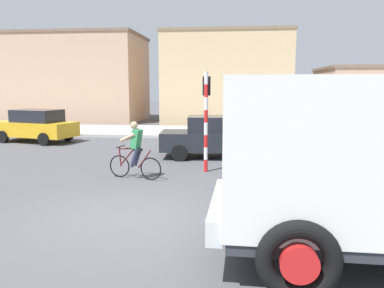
{
  "coord_description": "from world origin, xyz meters",
  "views": [
    {
      "loc": [
        2.34,
        -7.79,
        2.77
      ],
      "look_at": [
        1.21,
        2.5,
        1.2
      ],
      "focal_mm": 36.27,
      "sensor_mm": 36.0,
      "label": 1
    }
  ],
  "objects_px": {
    "traffic_light_pole": "(206,108)",
    "car_white_mid": "(36,125)",
    "cyclist": "(135,150)",
    "car_red_near": "(214,136)"
  },
  "relations": [
    {
      "from": "cyclist",
      "to": "car_white_mid",
      "type": "bearing_deg",
      "value": 134.41
    },
    {
      "from": "traffic_light_pole",
      "to": "car_red_near",
      "type": "xyz_separation_m",
      "value": [
        0.13,
        2.5,
        -1.25
      ]
    },
    {
      "from": "car_white_mid",
      "to": "traffic_light_pole",
      "type": "bearing_deg",
      "value": -32.77
    },
    {
      "from": "car_red_near",
      "to": "traffic_light_pole",
      "type": "bearing_deg",
      "value": -92.94
    },
    {
      "from": "cyclist",
      "to": "traffic_light_pole",
      "type": "distance_m",
      "value": 2.67
    },
    {
      "from": "traffic_light_pole",
      "to": "car_white_mid",
      "type": "distance_m",
      "value": 10.56
    },
    {
      "from": "cyclist",
      "to": "car_white_mid",
      "type": "relative_size",
      "value": 0.4
    },
    {
      "from": "traffic_light_pole",
      "to": "car_white_mid",
      "type": "height_order",
      "value": "traffic_light_pole"
    },
    {
      "from": "cyclist",
      "to": "car_white_mid",
      "type": "xyz_separation_m",
      "value": [
        -6.79,
        6.93,
        -0.05
      ]
    },
    {
      "from": "car_red_near",
      "to": "cyclist",
      "type": "bearing_deg",
      "value": -119.82
    }
  ]
}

